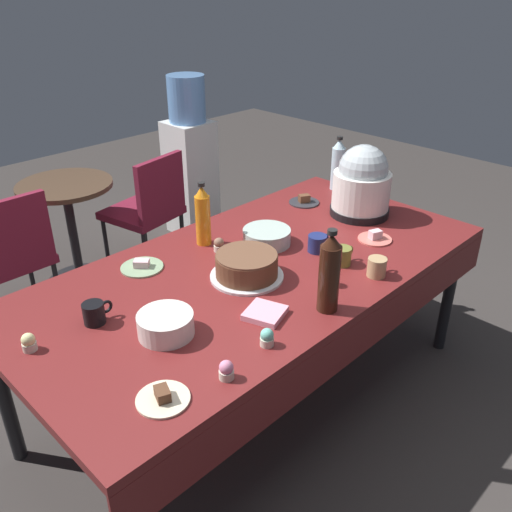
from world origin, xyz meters
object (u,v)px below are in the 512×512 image
object	(u,v)px
frosted_layer_cake	(247,266)
water_cooler	(190,161)
dessert_plate_cream	(163,398)
glass_salad_bowl	(267,237)
soda_bottle_water	(338,165)
soda_bottle_orange_juice	(203,216)
coffee_mug_olive	(342,256)
maroon_chair_right	(149,206)
soda_bottle_cola	(329,273)
cupcake_mint	(226,370)
coffee_mug_black	(95,313)
maroon_chair_left	(9,253)
cupcake_lemon	(219,245)
coffee_mug_navy	(318,243)
dessert_plate_charcoal	(304,201)
cupcake_vanilla	(332,278)
cupcake_cocoa	(29,342)
potluck_table	(256,278)
slow_cooker	(362,183)
dessert_plate_sage	(142,266)
ceramic_snack_bowl	(166,324)
dessert_plate_coral	(375,238)
cupcake_rose	(267,337)
round_cafe_table	(70,215)
coffee_mug_tan	(377,267)

from	to	relation	value
frosted_layer_cake	water_cooler	world-z (taller)	water_cooler
dessert_plate_cream	glass_salad_bowl	bearing A→B (deg)	27.17
soda_bottle_water	soda_bottle_orange_juice	world-z (taller)	soda_bottle_water
coffee_mug_olive	maroon_chair_right	bearing A→B (deg)	85.62
soda_bottle_cola	maroon_chair_right	world-z (taller)	soda_bottle_cola
cupcake_mint	soda_bottle_cola	distance (m)	0.56
soda_bottle_water	coffee_mug_olive	xyz separation A→B (m)	(-0.73, -0.59, -0.11)
dessert_plate_cream	water_cooler	distance (m)	2.83
cupcake_mint	coffee_mug_black	world-z (taller)	coffee_mug_black
maroon_chair_right	water_cooler	distance (m)	0.70
dessert_plate_cream	coffee_mug_black	world-z (taller)	coffee_mug_black
maroon_chair_left	water_cooler	world-z (taller)	water_cooler
cupcake_lemon	coffee_mug_navy	xyz separation A→B (m)	(0.32, -0.33, 0.01)
dessert_plate_charcoal	cupcake_vanilla	distance (m)	0.90
soda_bottle_cola	cupcake_cocoa	bearing A→B (deg)	148.25
dessert_plate_charcoal	coffee_mug_navy	world-z (taller)	coffee_mug_navy
glass_salad_bowl	cupcake_vanilla	world-z (taller)	glass_salad_bowl
potluck_table	cupcake_lemon	xyz separation A→B (m)	(-0.02, 0.22, 0.09)
slow_cooker	soda_bottle_cola	world-z (taller)	slow_cooker
soda_bottle_water	water_cooler	distance (m)	1.45
water_cooler	dessert_plate_sage	bearing A→B (deg)	-135.05
ceramic_snack_bowl	soda_bottle_orange_juice	xyz separation A→B (m)	(0.57, 0.46, 0.10)
glass_salad_bowl	cupcake_mint	size ratio (longest dim) A/B	3.41
slow_cooker	water_cooler	size ratio (longest dim) A/B	0.31
dessert_plate_coral	cupcake_mint	bearing A→B (deg)	-169.17
coffee_mug_black	dessert_plate_cream	bearing A→B (deg)	-98.16
coffee_mug_black	maroon_chair_right	size ratio (longest dim) A/B	0.14
dessert_plate_sage	maroon_chair_right	xyz separation A→B (m)	(0.78, 1.09, -0.27)
potluck_table	maroon_chair_left	world-z (taller)	maroon_chair_left
cupcake_vanilla	dessert_plate_coral	bearing A→B (deg)	12.89
cupcake_rose	round_cafe_table	world-z (taller)	cupcake_rose
dessert_plate_cream	coffee_mug_tan	world-z (taller)	coffee_mug_tan
dessert_plate_coral	soda_bottle_cola	distance (m)	0.69
ceramic_snack_bowl	cupcake_mint	xyz separation A→B (m)	(-0.01, -0.33, -0.01)
frosted_layer_cake	ceramic_snack_bowl	distance (m)	0.50
dessert_plate_coral	coffee_mug_black	distance (m)	1.37
water_cooler	coffee_mug_olive	bearing A→B (deg)	-110.54
dessert_plate_sage	soda_bottle_cola	size ratio (longest dim) A/B	0.55
potluck_table	cupcake_mint	bearing A→B (deg)	-142.63
round_cafe_table	coffee_mug_black	bearing A→B (deg)	-113.85
frosted_layer_cake	soda_bottle_orange_juice	bearing A→B (deg)	77.54
coffee_mug_olive	maroon_chair_left	xyz separation A→B (m)	(-0.83, 1.70, -0.30)
dessert_plate_sage	slow_cooker	bearing A→B (deg)	-16.09
ceramic_snack_bowl	soda_bottle_cola	distance (m)	0.63
cupcake_rose	ceramic_snack_bowl	bearing A→B (deg)	124.64
dessert_plate_cream	maroon_chair_right	world-z (taller)	maroon_chair_right
glass_salad_bowl	dessert_plate_charcoal	size ratio (longest dim) A/B	1.35
cupcake_cocoa	coffee_mug_navy	size ratio (longest dim) A/B	0.54
dessert_plate_cream	potluck_table	bearing A→B (deg)	26.05
coffee_mug_navy	maroon_chair_right	bearing A→B (deg)	85.95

